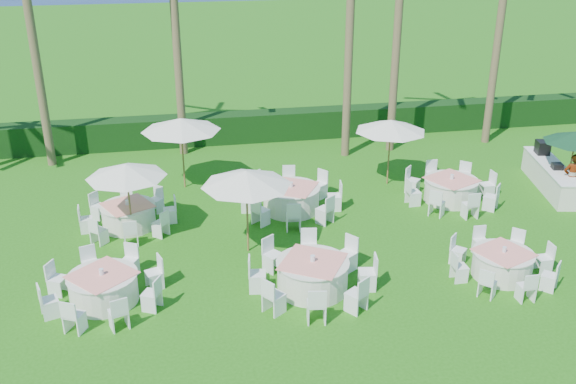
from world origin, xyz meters
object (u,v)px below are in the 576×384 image
Objects in this scene: umbrella_green at (576,137)px; banquet_table_e at (291,198)px; umbrella_d at (391,126)px; umbrella_c at (181,125)px; staff_person at (572,178)px; banquet_table_d at (129,215)px; banquet_table_b at (312,275)px; banquet_table_a at (104,287)px; umbrella_b at (246,178)px; banquet_table_c at (502,263)px; buffet_table at (550,176)px; umbrella_a at (126,171)px; banquet_table_f at (451,189)px.

banquet_table_e is at bearing 177.73° from umbrella_green.
umbrella_d is (3.83, 1.57, 1.74)m from banquet_table_e.
umbrella_c is 13.36m from umbrella_green.
banquet_table_d is at bearing 9.70° from staff_person.
umbrella_c is at bearing 57.47° from banquet_table_d.
banquet_table_b is at bearing 34.20° from staff_person.
banquet_table_a is at bearing -147.63° from umbrella_d.
staff_person is (-0.34, -0.64, -1.20)m from umbrella_green.
banquet_table_a is 1.18× the size of umbrella_b.
banquet_table_a is 1.09× the size of umbrella_c.
staff_person is at bearing 41.70° from banquet_table_c.
staff_person is (14.96, 3.39, 0.44)m from banquet_table_a.
umbrella_b is 0.92× the size of umbrella_c.
buffet_table is 1.18m from staff_person.
umbrella_b is at bearing -33.10° from banquet_table_d.
umbrella_d is (8.87, 2.52, 0.04)m from umbrella_a.
umbrella_a is 9.22m from umbrella_d.
banquet_table_c is 1.11× the size of umbrella_b.
umbrella_b reaches higher than banquet_table_a.
umbrella_green is at bearing 23.91° from banquet_table_b.
banquet_table_f is (11.04, 4.16, 0.01)m from banquet_table_a.
umbrella_a is at bearing 80.57° from banquet_table_a.
umbrella_green is at bearing 10.39° from umbrella_b.
umbrella_d is (7.17, -1.04, -0.14)m from umbrella_c.
banquet_table_a is 1.77× the size of staff_person.
umbrella_green is at bearing -12.94° from umbrella_c.
buffet_table reaches higher than banquet_table_f.
umbrella_a reaches higher than staff_person.
umbrella_b is at bearing -143.99° from umbrella_d.
banquet_table_b reaches higher than banquet_table_f.
buffet_table reaches higher than banquet_table_a.
banquet_table_a is at bearing 176.07° from banquet_table_c.
umbrella_b is at bearing 26.56° from banquet_table_a.
umbrella_b reaches higher than buffet_table.
umbrella_c is 1.63× the size of staff_person.
banquet_table_f is at bearing 82.02° from banquet_table_c.
banquet_table_d is at bearing 179.48° from umbrella_green.
buffet_table is at bearing -11.23° from umbrella_c.
umbrella_green reaches higher than banquet_table_c.
banquet_table_e reaches higher than banquet_table_a.
umbrella_b reaches higher than umbrella_a.
banquet_table_b and banquet_table_e have the same top height.
umbrella_green is at bearing -104.80° from staff_person.
banquet_table_d is at bearing 136.11° from banquet_table_b.
banquet_table_f is 10.63m from umbrella_a.
umbrella_c reaches higher than umbrella_b.
banquet_table_c is 7.00m from umbrella_d.
umbrella_a is at bearing -115.55° from umbrella_c.
banquet_table_e is at bearing 132.77° from banquet_table_c.
banquet_table_c is at bearing -47.23° from banquet_table_e.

